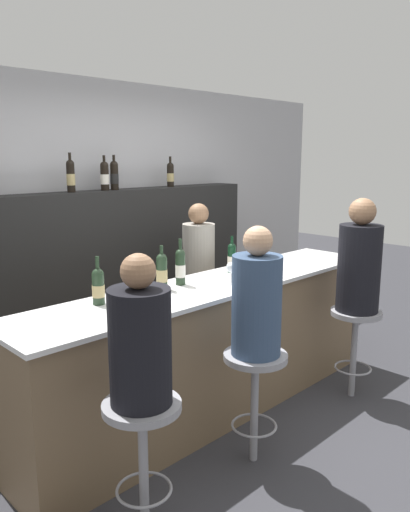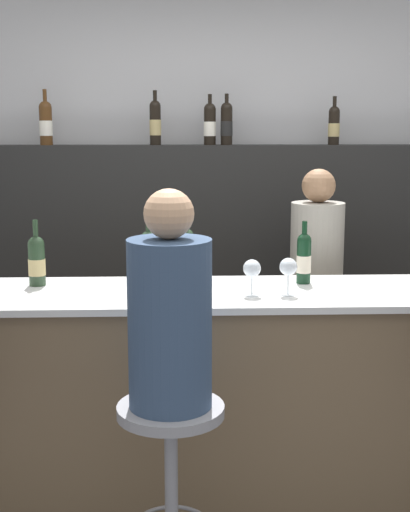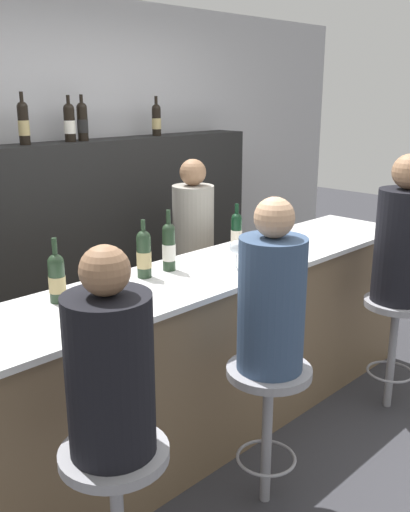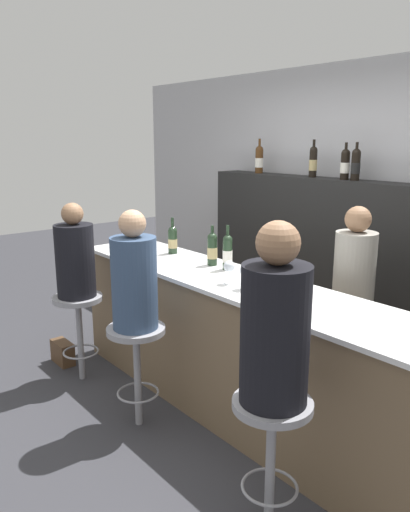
{
  "view_description": "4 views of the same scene",
  "coord_description": "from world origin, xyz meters",
  "px_view_note": "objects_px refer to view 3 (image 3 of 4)",
  "views": [
    {
      "loc": [
        -2.57,
        -2.16,
        1.92
      ],
      "look_at": [
        -0.14,
        0.29,
        1.23
      ],
      "focal_mm": 35.0,
      "sensor_mm": 36.0,
      "label": 1
    },
    {
      "loc": [
        -0.28,
        -2.8,
        1.73
      ],
      "look_at": [
        -0.16,
        0.32,
        1.16
      ],
      "focal_mm": 50.0,
      "sensor_mm": 36.0,
      "label": 2
    },
    {
      "loc": [
        -2.21,
        -1.8,
        1.95
      ],
      "look_at": [
        -0.18,
        0.23,
        1.12
      ],
      "focal_mm": 40.0,
      "sensor_mm": 36.0,
      "label": 3
    },
    {
      "loc": [
        2.41,
        -1.98,
        1.97
      ],
      "look_at": [
        -0.23,
        0.21,
        1.15
      ],
      "focal_mm": 35.0,
      "sensor_mm": 36.0,
      "label": 4
    }
  ],
  "objects_px": {
    "wine_bottle_counter_0": "(57,277)",
    "bartender": "(193,273)",
    "wine_bottle_counter_2": "(169,246)",
    "guest_seated_right": "(403,239)",
    "wine_bottle_backbar_3": "(82,121)",
    "bar_stool_middle": "(268,397)",
    "wine_glass_0": "(236,248)",
    "wine_glass_1": "(255,242)",
    "wine_bottle_counter_1": "(144,254)",
    "bar_stool_left": "(116,486)",
    "wine_bottle_counter_3": "(236,232)",
    "wine_bottle_backbar_4": "(156,120)",
    "wine_bottle_backbar_1": "(24,123)",
    "bar_stool_right": "(395,323)",
    "wine_bottle_backbar_2": "(69,122)",
    "guest_seated_middle": "(272,297)",
    "guest_seated_left": "(110,367)"
  },
  "relations": [
    {
      "from": "wine_glass_1",
      "to": "bar_stool_right",
      "type": "xyz_separation_m",
      "value": [
        0.74,
        -0.52,
        -0.56
      ]
    },
    {
      "from": "wine_bottle_counter_0",
      "to": "bar_stool_right",
      "type": "distance_m",
      "value": 2.09
    },
    {
      "from": "wine_bottle_counter_0",
      "to": "guest_seated_right",
      "type": "height_order",
      "value": "guest_seated_right"
    },
    {
      "from": "wine_bottle_backbar_2",
      "to": "bar_stool_left",
      "type": "distance_m",
      "value": 2.52
    },
    {
      "from": "wine_bottle_counter_3",
      "to": "guest_seated_right",
      "type": "relative_size",
      "value": 0.33
    },
    {
      "from": "wine_glass_1",
      "to": "guest_seated_right",
      "type": "xyz_separation_m",
      "value": [
        0.74,
        -0.52,
        -0.02
      ]
    },
    {
      "from": "wine_bottle_backbar_2",
      "to": "wine_glass_1",
      "type": "xyz_separation_m",
      "value": [
        0.28,
        -1.4,
        -0.62
      ]
    },
    {
      "from": "wine_bottle_backbar_4",
      "to": "wine_glass_1",
      "type": "distance_m",
      "value": 1.61
    },
    {
      "from": "wine_glass_0",
      "to": "guest_seated_right",
      "type": "height_order",
      "value": "guest_seated_right"
    },
    {
      "from": "wine_bottle_backbar_1",
      "to": "bar_stool_right",
      "type": "height_order",
      "value": "wine_bottle_backbar_1"
    },
    {
      "from": "wine_bottle_backbar_3",
      "to": "wine_glass_1",
      "type": "height_order",
      "value": "wine_bottle_backbar_3"
    },
    {
      "from": "wine_bottle_counter_0",
      "to": "bar_stool_middle",
      "type": "bearing_deg",
      "value": -50.99
    },
    {
      "from": "wine_bottle_backbar_2",
      "to": "bar_stool_right",
      "type": "height_order",
      "value": "wine_bottle_backbar_2"
    },
    {
      "from": "wine_bottle_counter_0",
      "to": "wine_bottle_counter_1",
      "type": "distance_m",
      "value": 0.51
    },
    {
      "from": "wine_bottle_backbar_1",
      "to": "guest_seated_right",
      "type": "height_order",
      "value": "wine_bottle_backbar_1"
    },
    {
      "from": "wine_bottle_counter_3",
      "to": "wine_glass_1",
      "type": "distance_m",
      "value": 0.26
    },
    {
      "from": "wine_bottle_counter_0",
      "to": "guest_seated_middle",
      "type": "bearing_deg",
      "value": -50.99
    },
    {
      "from": "wine_bottle_backbar_4",
      "to": "guest_seated_middle",
      "type": "distance_m",
      "value": 2.27
    },
    {
      "from": "bar_stool_left",
      "to": "guest_seated_left",
      "type": "xyz_separation_m",
      "value": [
        0.0,
        0.0,
        0.48
      ]
    },
    {
      "from": "bar_stool_right",
      "to": "bartender",
      "type": "xyz_separation_m",
      "value": [
        -0.46,
        1.32,
        0.13
      ]
    },
    {
      "from": "wine_bottle_counter_3",
      "to": "wine_bottle_counter_0",
      "type": "bearing_deg",
      "value": 180.0
    },
    {
      "from": "wine_bottle_backbar_4",
      "to": "bar_stool_left",
      "type": "relative_size",
      "value": 0.41
    },
    {
      "from": "wine_bottle_backbar_2",
      "to": "wine_glass_1",
      "type": "distance_m",
      "value": 1.56
    },
    {
      "from": "bartender",
      "to": "wine_bottle_counter_3",
      "type": "bearing_deg",
      "value": -107.07
    },
    {
      "from": "guest_seated_right",
      "to": "wine_glass_1",
      "type": "bearing_deg",
      "value": 144.56
    },
    {
      "from": "wine_bottle_counter_0",
      "to": "bar_stool_left",
      "type": "bearing_deg",
      "value": -108.97
    },
    {
      "from": "wine_bottle_backbar_1",
      "to": "wine_bottle_counter_3",
      "type": "bearing_deg",
      "value": -58.29
    },
    {
      "from": "wine_bottle_counter_1",
      "to": "wine_bottle_counter_2",
      "type": "relative_size",
      "value": 0.92
    },
    {
      "from": "wine_bottle_counter_1",
      "to": "bar_stool_middle",
      "type": "bearing_deg",
      "value": -82.23
    },
    {
      "from": "wine_glass_0",
      "to": "bar_stool_middle",
      "type": "distance_m",
      "value": 0.84
    },
    {
      "from": "wine_bottle_counter_1",
      "to": "bar_stool_left",
      "type": "xyz_separation_m",
      "value": [
        -0.78,
        -0.76,
        -0.57
      ]
    },
    {
      "from": "wine_bottle_counter_2",
      "to": "bar_stool_right",
      "type": "bearing_deg",
      "value": -33.01
    },
    {
      "from": "wine_bottle_counter_0",
      "to": "wine_bottle_backbar_1",
      "type": "bearing_deg",
      "value": 66.07
    },
    {
      "from": "bar_stool_middle",
      "to": "wine_glass_0",
      "type": "bearing_deg",
      "value": 56.33
    },
    {
      "from": "wine_glass_1",
      "to": "guest_seated_right",
      "type": "height_order",
      "value": "guest_seated_right"
    },
    {
      "from": "wine_bottle_backbar_3",
      "to": "bartender",
      "type": "xyz_separation_m",
      "value": [
        0.46,
        -0.61,
        -1.05
      ]
    },
    {
      "from": "guest_seated_right",
      "to": "wine_bottle_backbar_3",
      "type": "bearing_deg",
      "value": 115.34
    },
    {
      "from": "wine_glass_0",
      "to": "guest_seated_middle",
      "type": "bearing_deg",
      "value": -123.67
    },
    {
      "from": "wine_bottle_backbar_3",
      "to": "wine_glass_1",
      "type": "distance_m",
      "value": 1.54
    },
    {
      "from": "bar_stool_right",
      "to": "guest_seated_right",
      "type": "height_order",
      "value": "guest_seated_right"
    },
    {
      "from": "wine_bottle_backbar_3",
      "to": "wine_bottle_counter_0",
      "type": "bearing_deg",
      "value": -129.24
    },
    {
      "from": "wine_bottle_counter_1",
      "to": "wine_bottle_backbar_3",
      "type": "distance_m",
      "value": 1.39
    },
    {
      "from": "wine_bottle_backbar_2",
      "to": "bar_stool_middle",
      "type": "xyz_separation_m",
      "value": [
        -0.23,
        -1.93,
        -1.18
      ]
    },
    {
      "from": "wine_bottle_counter_0",
      "to": "wine_bottle_counter_2",
      "type": "bearing_deg",
      "value": 0.0
    },
    {
      "from": "wine_bottle_counter_0",
      "to": "bartender",
      "type": "height_order",
      "value": "bartender"
    },
    {
      "from": "wine_bottle_counter_0",
      "to": "wine_bottle_counter_3",
      "type": "distance_m",
      "value": 1.24
    },
    {
      "from": "wine_bottle_backbar_3",
      "to": "wine_bottle_backbar_4",
      "type": "height_order",
      "value": "wine_bottle_backbar_3"
    },
    {
      "from": "guest_seated_right",
      "to": "wine_bottle_backbar_4",
      "type": "bearing_deg",
      "value": 97.46
    },
    {
      "from": "wine_bottle_backbar_2",
      "to": "guest_seated_right",
      "type": "bearing_deg",
      "value": -62.23
    },
    {
      "from": "wine_bottle_counter_0",
      "to": "bar_stool_middle",
      "type": "height_order",
      "value": "wine_bottle_counter_0"
    }
  ]
}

